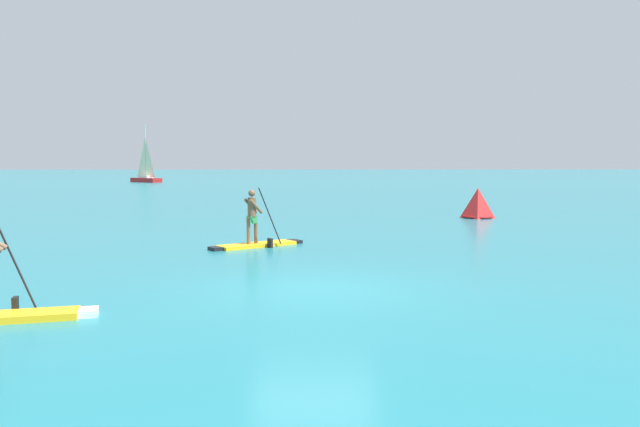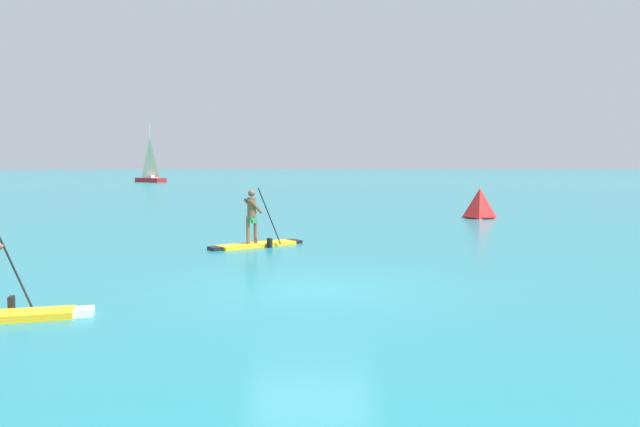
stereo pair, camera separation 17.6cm
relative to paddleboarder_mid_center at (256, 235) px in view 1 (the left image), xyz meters
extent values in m
plane|color=#1E727F|center=(1.54, -6.51, -0.36)|extent=(440.00, 440.00, 0.00)
cube|color=white|center=(-2.32, -8.50, -0.30)|extent=(0.38, 0.47, 0.12)
cylinder|color=black|center=(-3.57, -8.37, 0.58)|extent=(0.66, 0.18, 1.72)
cube|color=black|center=(-3.57, -8.37, -0.22)|extent=(0.12, 0.21, 0.32)
cube|color=yellow|center=(0.02, 0.03, -0.31)|extent=(2.45, 1.99, 0.10)
cube|color=black|center=(1.17, 0.82, -0.31)|extent=(0.54, 0.58, 0.10)
cube|color=black|center=(-1.13, -0.76, -0.31)|extent=(0.50, 0.53, 0.10)
cylinder|color=brown|center=(0.00, 0.01, 0.15)|extent=(0.11, 0.11, 0.82)
cylinder|color=brown|center=(-0.22, -0.13, 0.15)|extent=(0.11, 0.11, 0.82)
cube|color=#338C4C|center=(-0.11, -0.06, 0.47)|extent=(0.34, 0.33, 0.22)
cylinder|color=brown|center=(-0.11, -0.06, 0.85)|extent=(0.26, 0.26, 0.58)
sphere|color=brown|center=(-0.11, -0.06, 1.27)|extent=(0.21, 0.21, 0.21)
cylinder|color=brown|center=(-0.16, 0.09, 0.88)|extent=(0.42, 0.34, 0.49)
cylinder|color=brown|center=(0.02, -0.16, 0.88)|extent=(0.42, 0.34, 0.49)
cylinder|color=black|center=(0.44, -0.24, 0.59)|extent=(0.67, 0.49, 1.74)
cube|color=black|center=(0.44, -0.24, -0.24)|extent=(0.18, 0.21, 0.32)
pyramid|color=red|center=(9.68, 9.41, 0.34)|extent=(1.43, 1.43, 1.39)
torus|color=maroon|center=(9.68, 9.41, -0.30)|extent=(1.38, 1.38, 0.12)
cube|color=#A51E1E|center=(-17.87, 63.88, -0.08)|extent=(4.75, 4.67, 0.56)
cylinder|color=#B2B2B7|center=(-17.87, 63.88, 3.66)|extent=(0.12, 0.12, 6.91)
pyramid|color=beige|center=(-17.87, 63.88, 3.02)|extent=(1.96, 1.42, 5.43)
cube|color=silver|center=(-17.87, 63.88, 0.38)|extent=(2.05, 2.03, 0.34)
camera|label=1|loc=(1.06, -18.91, 2.19)|focal=35.06mm
camera|label=2|loc=(1.23, -18.91, 2.19)|focal=35.06mm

